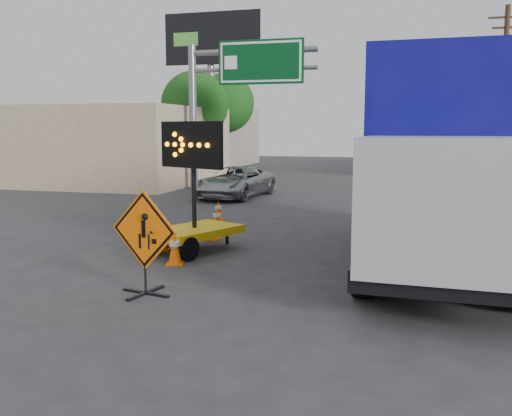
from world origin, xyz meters
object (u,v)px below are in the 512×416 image
at_px(pickup_truck, 235,182).
at_px(box_truck, 445,172).
at_px(construction_sign, 144,240).
at_px(arrow_board, 194,223).

height_order(pickup_truck, box_truck, box_truck).
relative_size(construction_sign, pickup_truck, 0.40).
distance_m(arrow_board, pickup_truck, 10.75).
xyz_separation_m(arrow_board, box_truck, (5.64, 0.49, 1.31)).
distance_m(construction_sign, pickup_truck, 14.30).
distance_m(construction_sign, box_truck, 6.61).
height_order(construction_sign, arrow_board, arrow_board).
bearing_deg(pickup_truck, construction_sign, -72.07).
bearing_deg(box_truck, pickup_truck, 130.43).
xyz_separation_m(pickup_truck, box_truck, (7.98, -10.00, 1.35)).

